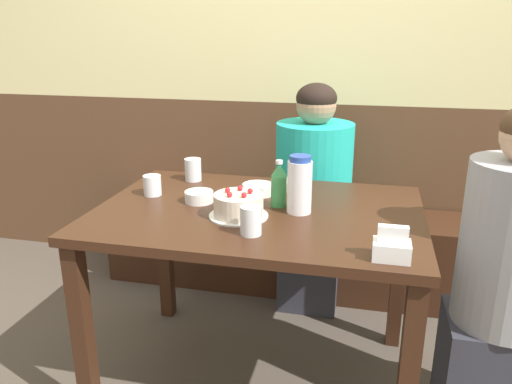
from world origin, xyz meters
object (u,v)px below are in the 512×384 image
at_px(birthday_cake, 238,206).
at_px(bowl_soup_white, 199,197).
at_px(bench_seat, 291,248).
at_px(glass_shot_small, 152,185).
at_px(glass_water_tall, 193,170).
at_px(person_pale_blue_shirt, 504,291).
at_px(person_teal_shirt, 313,199).
at_px(bowl_rice_small, 288,185).
at_px(glass_tumbler_short, 251,220).
at_px(bowl_side_dish, 258,189).
at_px(napkin_holder, 392,247).
at_px(water_pitcher, 300,185).
at_px(soju_bottle, 279,185).

bearing_deg(birthday_cake, bowl_soup_white, 147.83).
bearing_deg(bench_seat, glass_shot_small, -121.03).
xyz_separation_m(birthday_cake, glass_water_tall, (-0.32, 0.40, 0.01)).
bearing_deg(person_pale_blue_shirt, person_teal_shirt, -46.08).
height_order(bowl_rice_small, glass_tumbler_short, glass_tumbler_short).
bearing_deg(bowl_side_dish, napkin_holder, -44.31).
distance_m(water_pitcher, glass_water_tall, 0.61).
bearing_deg(bench_seat, soju_bottle, -85.00).
bearing_deg(bowl_side_dish, water_pitcher, -41.16).
distance_m(birthday_cake, bowl_rice_small, 0.39).
height_order(soju_bottle, person_pale_blue_shirt, person_pale_blue_shirt).
distance_m(napkin_holder, glass_water_tall, 1.06).
bearing_deg(bowl_side_dish, person_pale_blue_shirt, -15.88).
bearing_deg(water_pitcher, glass_shot_small, 174.17).
relative_size(bowl_rice_small, person_pale_blue_shirt, 0.09).
relative_size(person_teal_shirt, person_pale_blue_shirt, 0.98).
bearing_deg(person_teal_shirt, napkin_holder, 18.93).
bearing_deg(bench_seat, person_teal_shirt, -48.26).
xyz_separation_m(napkin_holder, bowl_rice_small, (-0.41, 0.61, -0.02)).
bearing_deg(glass_tumbler_short, birthday_cake, 118.87).
xyz_separation_m(napkin_holder, glass_shot_small, (-0.94, 0.40, 0.00)).
relative_size(bench_seat, water_pitcher, 9.61).
relative_size(bowl_rice_small, glass_water_tall, 1.06).
distance_m(bench_seat, napkin_holder, 1.38).
height_order(bench_seat, bowl_side_dish, bowl_side_dish).
height_order(soju_bottle, bowl_side_dish, soju_bottle).
bearing_deg(person_pale_blue_shirt, birthday_cake, 0.59).
bearing_deg(bench_seat, birthday_cake, -93.22).
height_order(soju_bottle, person_teal_shirt, person_teal_shirt).
bearing_deg(person_teal_shirt, soju_bottle, -5.58).
bearing_deg(person_pale_blue_shirt, water_pitcher, -7.00).
bearing_deg(person_pale_blue_shirt, bowl_soup_white, -5.75).
relative_size(glass_shot_small, person_pale_blue_shirt, 0.07).
xyz_separation_m(bowl_rice_small, glass_tumbler_short, (-0.03, -0.52, 0.03)).
relative_size(water_pitcher, glass_shot_small, 2.61).
distance_m(soju_bottle, glass_tumbler_short, 0.30).
xyz_separation_m(glass_shot_small, person_teal_shirt, (0.59, 0.62, -0.22)).
bearing_deg(bowl_rice_small, glass_tumbler_short, -93.84).
bearing_deg(glass_tumbler_short, person_pale_blue_shirt, 10.76).
distance_m(water_pitcher, bowl_rice_small, 0.30).
bearing_deg(glass_shot_small, bowl_side_dish, 14.58).
height_order(glass_tumbler_short, glass_shot_small, glass_tumbler_short).
distance_m(water_pitcher, person_teal_shirt, 0.74).
height_order(person_teal_shirt, person_pale_blue_shirt, person_pale_blue_shirt).
relative_size(soju_bottle, glass_tumbler_short, 1.86).
height_order(bowl_soup_white, person_pale_blue_shirt, person_pale_blue_shirt).
xyz_separation_m(soju_bottle, glass_shot_small, (-0.53, 0.01, -0.04)).
distance_m(bowl_rice_small, glass_tumbler_short, 0.52).
height_order(bench_seat, glass_water_tall, glass_water_tall).
relative_size(birthday_cake, bowl_rice_small, 2.05).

